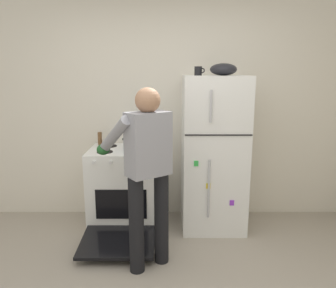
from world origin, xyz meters
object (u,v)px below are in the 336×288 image
Objects in this scene: red_pot at (137,143)px; coffee_mug at (198,71)px; refrigerator at (213,153)px; stove_range at (124,189)px; mixing_bowl at (223,69)px; person_cook at (145,162)px; pepper_mill at (99,139)px.

coffee_mug reaches higher than red_pot.
stove_range is (-0.99, -0.02, -0.41)m from refrigerator.
red_pot is at bearing -171.27° from coffee_mug.
refrigerator is 1.07m from stove_range.
refrigerator is 5.95× the size of mixing_bowl.
red_pot is (0.16, -0.03, 0.53)m from stove_range.
person_cook is at bearing -120.64° from coffee_mug.
coffee_mug reaches higher than stove_range.
mixing_bowl is (0.77, 0.82, 0.78)m from person_cook.
person_cook is 10.93× the size of pepper_mill.
person_cook is 1.27m from coffee_mug.
mixing_bowl is at bearing 3.15° from red_pot.
refrigerator is 1.05× the size of person_cook.
red_pot is 1.20m from mixing_bowl.
refrigerator is at bearing 1.01° from stove_range.
stove_range is 0.65m from pepper_mill.
red_pot is at bearing -176.85° from mixing_bowl.
pepper_mill is at bearing 171.69° from mixing_bowl.
coffee_mug is at bearing 169.01° from mixing_bowl.
person_cook is 1.18m from pepper_mill.
red_pot reaches higher than stove_range.
person_cook reaches higher than pepper_mill.
coffee_mug is 0.26m from mixing_bowl.
coffee_mug is 0.77× the size of pepper_mill.
stove_range is 4.27× the size of mixing_bowl.
coffee_mug is (0.65, 0.10, 0.77)m from red_pot.
stove_range is 3.68× the size of red_pot.
coffee_mug is 1.36m from pepper_mill.
person_cook is 1.37m from mixing_bowl.
person_cook reaches higher than stove_range.
person_cook is at bearing -79.81° from red_pot.
mixing_bowl is at bearing 46.67° from person_cook.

